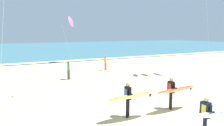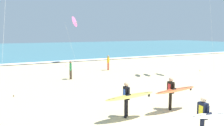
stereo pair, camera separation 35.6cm
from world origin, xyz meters
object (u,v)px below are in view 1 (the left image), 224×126
kite_delta_rose_high (71,22)px  surfer_third (209,115)px  surfer_lead (130,97)px  surfer_trailing (174,90)px  bystander_green_top (69,70)px  bystander_yellow_top (105,63)px

kite_delta_rose_high → surfer_third: bearing=-95.8°
surfer_lead → surfer_third: bearing=-68.0°
surfer_trailing → bystander_green_top: (-2.54, 9.99, -0.24)m
surfer_lead → bystander_yellow_top: bearing=68.6°
kite_delta_rose_high → bystander_green_top: size_ratio=3.86×
surfer_lead → kite_delta_rose_high: 21.02m
surfer_lead → surfer_trailing: (2.63, -0.06, -0.00)m
surfer_third → bystander_green_top: bearing=95.3°
bystander_yellow_top → bystander_green_top: 5.67m
surfer_trailing → kite_delta_rose_high: 20.78m
surfer_trailing → kite_delta_rose_high: kite_delta_rose_high is taller
bystander_green_top → surfer_lead: bearing=-90.5°
bystander_yellow_top → surfer_trailing: bearing=-100.5°
kite_delta_rose_high → surfer_trailing: bearing=-93.0°
surfer_third → bystander_yellow_top: 16.46m
surfer_trailing → surfer_third: size_ratio=1.30×
surfer_third → bystander_green_top: 13.27m
surfer_third → bystander_green_top: (-1.24, 13.21, -0.23)m
surfer_trailing → surfer_third: 3.47m
bystander_yellow_top → bystander_green_top: size_ratio=1.00×
kite_delta_rose_high → bystander_yellow_top: (1.30, -7.46, -4.61)m
bystander_yellow_top → surfer_third: bearing=-102.9°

